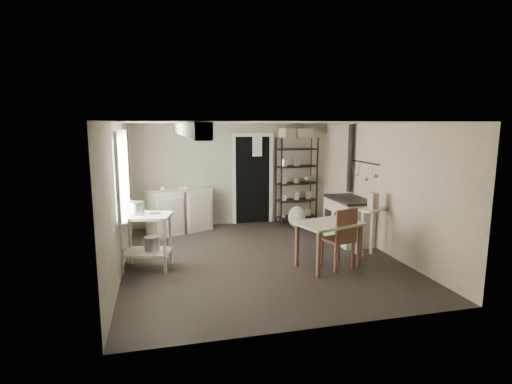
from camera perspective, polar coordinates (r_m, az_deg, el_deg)
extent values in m
plane|color=black|center=(6.98, 0.59, -9.34)|extent=(5.00, 5.00, 0.00)
plane|color=beige|center=(6.60, 0.63, 9.90)|extent=(5.00, 5.00, 0.00)
cube|color=#9E9887|center=(9.11, -3.28, 2.55)|extent=(4.50, 0.02, 2.30)
cube|color=#9E9887|center=(4.37, 8.77, -5.29)|extent=(4.50, 0.02, 2.30)
cube|color=#9E9887|center=(6.52, -18.92, -0.77)|extent=(0.02, 5.00, 2.30)
cube|color=#9E9887|center=(7.57, 17.36, 0.68)|extent=(0.02, 5.00, 2.30)
cylinder|color=#ACACAE|center=(6.48, -16.73, -2.61)|extent=(0.34, 0.34, 0.28)
cylinder|color=#ACACAE|center=(6.46, -14.19, -3.35)|extent=(0.18, 0.18, 0.10)
cylinder|color=#ACACAE|center=(6.59, -14.61, -7.30)|extent=(0.31, 0.31, 0.26)
imported|color=silver|center=(8.51, -10.42, 0.57)|extent=(0.33, 0.33, 0.07)
imported|color=silver|center=(8.46, -13.26, 0.49)|extent=(0.13, 0.13, 0.09)
imported|color=silver|center=(9.15, 4.06, 3.92)|extent=(0.11, 0.11, 0.18)
cube|color=beige|center=(9.19, 4.49, 7.97)|extent=(0.38, 0.36, 0.21)
cube|color=beige|center=(9.24, 6.97, 7.81)|extent=(0.32, 0.30, 0.20)
cube|color=beige|center=(7.20, 16.40, -0.85)|extent=(0.11, 0.19, 0.28)
imported|color=silver|center=(6.45, 12.38, -3.74)|extent=(0.12, 0.12, 0.09)
ellipsoid|color=silver|center=(8.94, 5.86, -3.55)|extent=(0.48, 0.44, 0.48)
cylinder|color=silver|center=(7.41, 14.10, -7.90)|extent=(0.14, 0.14, 0.17)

